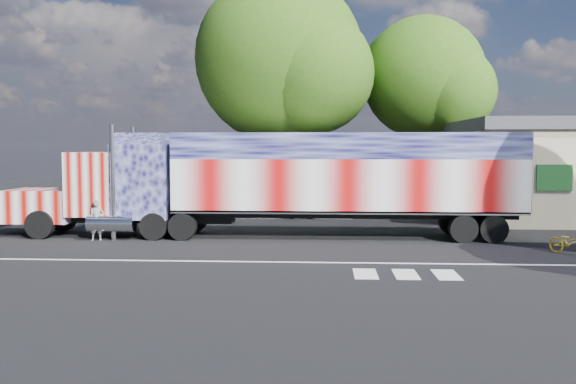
# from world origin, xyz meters

# --- Properties ---
(ground) EXTENTS (100.00, 100.00, 0.00)m
(ground) POSITION_xyz_m (0.00, 0.00, 0.00)
(ground) COLOR black
(lane_markings) EXTENTS (30.00, 2.67, 0.01)m
(lane_markings) POSITION_xyz_m (1.71, -3.77, 0.01)
(lane_markings) COLOR silver
(lane_markings) RESTS_ON ground
(semi_truck) EXTENTS (22.02, 3.48, 4.69)m
(semi_truck) POSITION_xyz_m (-0.25, 2.96, 2.42)
(semi_truck) COLOR black
(semi_truck) RESTS_ON ground
(coach_bus) EXTENTS (12.92, 3.01, 3.76)m
(coach_bus) POSITION_xyz_m (-3.45, 11.19, 1.95)
(coach_bus) COLOR white
(coach_bus) RESTS_ON ground
(woman) EXTENTS (0.68, 0.53, 1.66)m
(woman) POSITION_xyz_m (-7.72, 1.50, 0.83)
(woman) COLOR slate
(woman) RESTS_ON ground
(bicycle) EXTENTS (1.46, 1.71, 0.89)m
(bicycle) POSITION_xyz_m (10.21, -0.99, 0.44)
(bicycle) COLOR gold
(bicycle) RESTS_ON ground
(tree_n_mid) EXTENTS (11.23, 10.70, 14.71)m
(tree_n_mid) POSITION_xyz_m (-1.21, 17.03, 9.30)
(tree_n_mid) COLOR black
(tree_n_mid) RESTS_ON ground
(tree_ne_a) EXTENTS (8.29, 7.89, 12.21)m
(tree_ne_a) POSITION_xyz_m (7.98, 18.26, 8.21)
(tree_ne_a) COLOR black
(tree_ne_a) RESTS_ON ground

